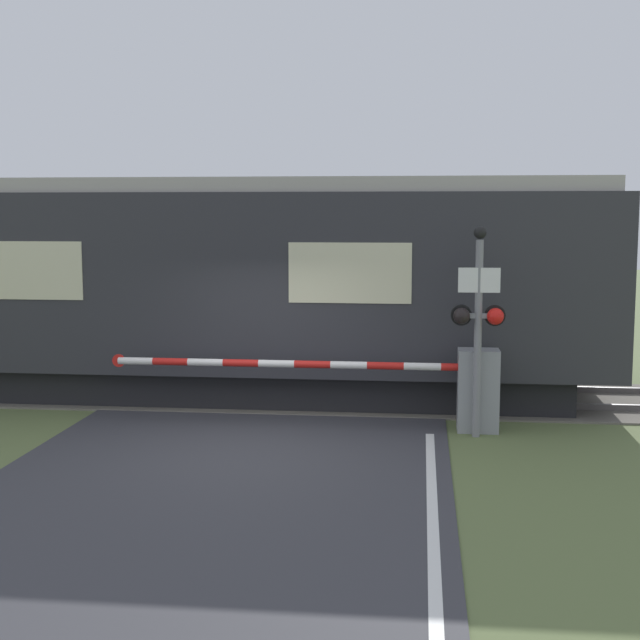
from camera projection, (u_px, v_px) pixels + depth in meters
name	position (u px, v px, depth m)	size (l,w,h in m)	color
ground_plane	(243.00, 448.00, 12.22)	(80.00, 80.00, 0.00)	#5B6B3D
track_bed	(283.00, 394.00, 15.75)	(36.00, 3.20, 0.13)	#666056
train	(65.00, 284.00, 15.97)	(19.10, 3.20, 3.77)	black
crossing_barrier	(446.00, 386.00, 13.17)	(5.87, 0.44, 1.22)	gray
signal_post	(478.00, 318.00, 12.64)	(0.77, 0.26, 3.03)	gray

